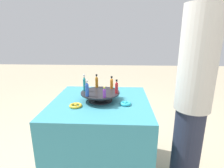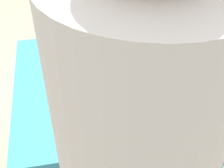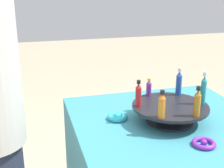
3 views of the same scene
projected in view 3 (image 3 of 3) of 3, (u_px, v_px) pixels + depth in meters
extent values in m
cylinder|color=black|center=(169.00, 121.00, 1.34)|extent=(0.20, 0.20, 0.01)
cylinder|color=black|center=(170.00, 114.00, 1.33)|extent=(0.11, 0.11, 0.06)
cylinder|color=black|center=(170.00, 106.00, 1.32)|extent=(0.33, 0.33, 0.01)
cylinder|color=orange|center=(162.00, 108.00, 1.19)|extent=(0.03, 0.03, 0.08)
cone|color=orange|center=(162.00, 96.00, 1.17)|extent=(0.03, 0.03, 0.02)
cylinder|color=black|center=(162.00, 92.00, 1.17)|extent=(0.02, 0.02, 0.01)
cylinder|color=#AD6B19|center=(197.00, 106.00, 1.20)|extent=(0.03, 0.03, 0.09)
cone|color=#AD6B19|center=(198.00, 93.00, 1.18)|extent=(0.02, 0.02, 0.02)
cylinder|color=black|center=(199.00, 88.00, 1.18)|extent=(0.02, 0.02, 0.02)
cylinder|color=teal|center=(203.00, 93.00, 1.32)|extent=(0.02, 0.02, 0.10)
cone|color=teal|center=(205.00, 79.00, 1.30)|extent=(0.02, 0.02, 0.02)
cylinder|color=silver|center=(205.00, 74.00, 1.29)|extent=(0.02, 0.02, 0.02)
cylinder|color=#234CAD|center=(179.00, 85.00, 1.43)|extent=(0.03, 0.03, 0.09)
cone|color=#234CAD|center=(180.00, 74.00, 1.41)|extent=(0.03, 0.03, 0.02)
cylinder|color=silver|center=(180.00, 70.00, 1.40)|extent=(0.02, 0.02, 0.02)
cylinder|color=#702D93|center=(149.00, 90.00, 1.42)|extent=(0.02, 0.02, 0.06)
cone|color=#702D93|center=(149.00, 82.00, 1.41)|extent=(0.02, 0.02, 0.01)
cylinder|color=gold|center=(149.00, 79.00, 1.41)|extent=(0.02, 0.02, 0.01)
cylinder|color=#B21E23|center=(138.00, 97.00, 1.30)|extent=(0.02, 0.02, 0.08)
cone|color=#B21E23|center=(139.00, 86.00, 1.28)|extent=(0.02, 0.02, 0.02)
cylinder|color=black|center=(139.00, 82.00, 1.28)|extent=(0.02, 0.02, 0.01)
torus|color=#2DB7CC|center=(117.00, 117.00, 1.37)|extent=(0.09, 0.09, 0.02)
sphere|color=#2DB7CC|center=(117.00, 116.00, 1.36)|extent=(0.03, 0.03, 0.03)
torus|color=purple|center=(204.00, 143.00, 1.15)|extent=(0.09, 0.09, 0.02)
sphere|color=purple|center=(204.00, 143.00, 1.15)|extent=(0.02, 0.02, 0.02)
torus|color=gold|center=(190.00, 104.00, 1.52)|extent=(0.10, 0.10, 0.02)
sphere|color=gold|center=(190.00, 103.00, 1.51)|extent=(0.03, 0.03, 0.03)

